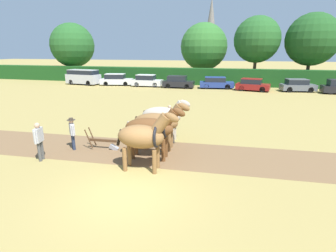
{
  "coord_description": "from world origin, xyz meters",
  "views": [
    {
      "loc": [
        3.39,
        -7.48,
        4.79
      ],
      "look_at": [
        0.26,
        4.82,
        1.1
      ],
      "focal_mm": 28.0,
      "sensor_mm": 36.0,
      "label": 1
    }
  ],
  "objects_px": {
    "draft_horse_lead_left": "(143,136)",
    "parked_car_center_right": "(216,83)",
    "farmer_onlooker_left": "(39,139)",
    "church_spire": "(211,32)",
    "tree_center": "(312,40)",
    "draft_horse_trail_left": "(158,122)",
    "draft_horse_lead_right": "(151,128)",
    "parked_car_right": "(253,85)",
    "parked_van": "(83,77)",
    "parked_car_center_left": "(147,81)",
    "draft_horse_trail_right": "(163,116)",
    "farmer_at_plow": "(72,131)",
    "parked_car_far_right": "(297,86)",
    "farmer_beside_team": "(170,116)",
    "tree_left": "(204,47)",
    "plow": "(105,143)",
    "parked_car_left": "(116,80)",
    "parked_car_center": "(178,82)",
    "tree_center_left": "(257,40)",
    "tree_far_left": "(72,45)"
  },
  "relations": [
    {
      "from": "draft_horse_lead_right",
      "to": "farmer_onlooker_left",
      "type": "relative_size",
      "value": 1.65
    },
    {
      "from": "tree_center_left",
      "to": "parked_car_center_left",
      "type": "distance_m",
      "value": 16.49
    },
    {
      "from": "tree_center_left",
      "to": "tree_left",
      "type": "bearing_deg",
      "value": 164.86
    },
    {
      "from": "parked_van",
      "to": "parked_car_center_left",
      "type": "xyz_separation_m",
      "value": [
        9.55,
        0.24,
        -0.32
      ]
    },
    {
      "from": "farmer_at_plow",
      "to": "parked_car_center_left",
      "type": "xyz_separation_m",
      "value": [
        -4.03,
        23.33,
        -0.17
      ]
    },
    {
      "from": "tree_center",
      "to": "parked_car_right",
      "type": "height_order",
      "value": "tree_center"
    },
    {
      "from": "tree_center",
      "to": "parked_car_left",
      "type": "distance_m",
      "value": 27.17
    },
    {
      "from": "draft_horse_trail_right",
      "to": "parked_car_left",
      "type": "relative_size",
      "value": 0.59
    },
    {
      "from": "tree_left",
      "to": "draft_horse_trail_left",
      "type": "xyz_separation_m",
      "value": [
        1.53,
        -30.55,
        -3.93
      ]
    },
    {
      "from": "draft_horse_trail_left",
      "to": "draft_horse_trail_right",
      "type": "height_order",
      "value": "draft_horse_trail_left"
    },
    {
      "from": "draft_horse_lead_left",
      "to": "parked_car_center_right",
      "type": "height_order",
      "value": "draft_horse_lead_left"
    },
    {
      "from": "farmer_onlooker_left",
      "to": "tree_center",
      "type": "bearing_deg",
      "value": 47.58
    },
    {
      "from": "draft_horse_lead_right",
      "to": "farmer_beside_team",
      "type": "xyz_separation_m",
      "value": [
        -0.24,
        4.37,
        -0.51
      ]
    },
    {
      "from": "farmer_beside_team",
      "to": "farmer_onlooker_left",
      "type": "relative_size",
      "value": 0.91
    },
    {
      "from": "plow",
      "to": "parked_car_left",
      "type": "height_order",
      "value": "parked_car_left"
    },
    {
      "from": "draft_horse_trail_right",
      "to": "parked_car_center",
      "type": "relative_size",
      "value": 0.69
    },
    {
      "from": "tree_center",
      "to": "draft_horse_trail_right",
      "type": "height_order",
      "value": "tree_center"
    },
    {
      "from": "parked_car_left",
      "to": "draft_horse_trail_left",
      "type": "bearing_deg",
      "value": -71.79
    },
    {
      "from": "church_spire",
      "to": "farmer_onlooker_left",
      "type": "distance_m",
      "value": 64.1
    },
    {
      "from": "tree_far_left",
      "to": "plow",
      "type": "height_order",
      "value": "tree_far_left"
    },
    {
      "from": "tree_left",
      "to": "parked_car_center_left",
      "type": "xyz_separation_m",
      "value": [
        -6.57,
        -8.39,
        -4.54
      ]
    },
    {
      "from": "draft_horse_trail_right",
      "to": "parked_car_center_left",
      "type": "xyz_separation_m",
      "value": [
        -8.02,
        20.91,
        -0.63
      ]
    },
    {
      "from": "draft_horse_lead_right",
      "to": "parked_car_right",
      "type": "distance_m",
      "value": 23.48
    },
    {
      "from": "parked_car_center_right",
      "to": "draft_horse_trail_right",
      "type": "bearing_deg",
      "value": -100.44
    },
    {
      "from": "draft_horse_lead_left",
      "to": "parked_car_right",
      "type": "xyz_separation_m",
      "value": [
        5.51,
        24.05,
        -0.73
      ]
    },
    {
      "from": "draft_horse_trail_left",
      "to": "parked_car_far_right",
      "type": "relative_size",
      "value": 0.72
    },
    {
      "from": "farmer_onlooker_left",
      "to": "church_spire",
      "type": "bearing_deg",
      "value": 76.21
    },
    {
      "from": "tree_center_left",
      "to": "draft_horse_lead_left",
      "type": "distance_m",
      "value": 31.9
    },
    {
      "from": "draft_horse_lead_left",
      "to": "parked_car_far_right",
      "type": "bearing_deg",
      "value": 63.74
    },
    {
      "from": "draft_horse_trail_right",
      "to": "farmer_at_plow",
      "type": "bearing_deg",
      "value": -151.72
    },
    {
      "from": "church_spire",
      "to": "farmer_onlooker_left",
      "type": "relative_size",
      "value": 10.21
    },
    {
      "from": "draft_horse_lead_left",
      "to": "farmer_onlooker_left",
      "type": "height_order",
      "value": "draft_horse_lead_left"
    },
    {
      "from": "farmer_beside_team",
      "to": "parked_car_right",
      "type": "relative_size",
      "value": 0.38
    },
    {
      "from": "farmer_at_plow",
      "to": "parked_car_left",
      "type": "height_order",
      "value": "farmer_at_plow"
    },
    {
      "from": "parked_car_left",
      "to": "parked_car_center_right",
      "type": "bearing_deg",
      "value": -10.86
    },
    {
      "from": "tree_center_left",
      "to": "farmer_at_plow",
      "type": "xyz_separation_m",
      "value": [
        -10.2,
        -29.64,
        -5.26
      ]
    },
    {
      "from": "draft_horse_lead_left",
      "to": "parked_car_center_left",
      "type": "relative_size",
      "value": 0.65
    },
    {
      "from": "draft_horse_lead_left",
      "to": "parked_car_center_left",
      "type": "height_order",
      "value": "draft_horse_lead_left"
    },
    {
      "from": "farmer_beside_team",
      "to": "parked_car_center_right",
      "type": "xyz_separation_m",
      "value": [
        1.37,
        19.39,
        -0.2
      ]
    },
    {
      "from": "parked_car_center_left",
      "to": "parked_car_far_right",
      "type": "distance_m",
      "value": 18.9
    },
    {
      "from": "tree_far_left",
      "to": "parked_car_center_right",
      "type": "bearing_deg",
      "value": -14.2
    },
    {
      "from": "farmer_beside_team",
      "to": "parked_car_center_right",
      "type": "relative_size",
      "value": 0.36
    },
    {
      "from": "draft_horse_lead_right",
      "to": "parked_car_center",
      "type": "xyz_separation_m",
      "value": [
        -3.77,
        23.2,
        -0.68
      ]
    },
    {
      "from": "tree_left",
      "to": "tree_center",
      "type": "bearing_deg",
      "value": -7.54
    },
    {
      "from": "draft_horse_trail_right",
      "to": "farmer_onlooker_left",
      "type": "height_order",
      "value": "draft_horse_trail_right"
    },
    {
      "from": "plow",
      "to": "parked_car_center_right",
      "type": "xyz_separation_m",
      "value": [
        3.72,
        23.27,
        0.4
      ]
    },
    {
      "from": "farmer_at_plow",
      "to": "parked_car_right",
      "type": "relative_size",
      "value": 0.39
    },
    {
      "from": "tree_center_left",
      "to": "parked_van",
      "type": "bearing_deg",
      "value": -164.59
    },
    {
      "from": "tree_center",
      "to": "draft_horse_trail_left",
      "type": "xyz_separation_m",
      "value": [
        -13.17,
        -28.6,
        -4.77
      ]
    },
    {
      "from": "draft_horse_trail_left",
      "to": "parked_car_far_right",
      "type": "bearing_deg",
      "value": 61.18
    }
  ]
}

